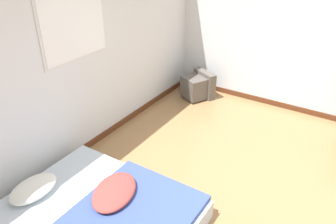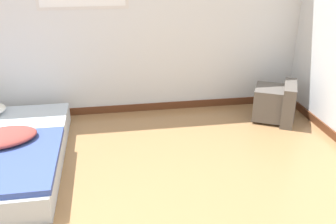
% 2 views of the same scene
% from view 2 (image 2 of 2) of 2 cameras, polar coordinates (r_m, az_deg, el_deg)
% --- Properties ---
extents(wall_back, '(7.95, 0.08, 2.60)m').
position_cam_2_polar(wall_back, '(4.40, -15.56, 15.30)').
color(wall_back, silver).
rests_on(wall_back, ground_plane).
extents(crt_tv, '(0.60, 0.60, 0.46)m').
position_cam_2_polar(crt_tv, '(4.55, 16.17, 1.38)').
color(crt_tv, '#56514C').
rests_on(crt_tv, ground_plane).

